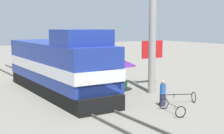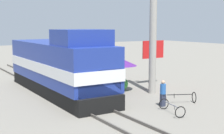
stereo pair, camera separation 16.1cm
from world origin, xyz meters
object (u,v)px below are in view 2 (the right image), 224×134
vendor_umbrella (121,62)px  locomotive (60,67)px  bicycle_spare (172,108)px  person_bystander (163,92)px  billboard_sign (153,52)px  bicycle (179,98)px  utility_pole (153,12)px

vendor_umbrella → locomotive: bearing=162.0°
bicycle_spare → person_bystander: bearing=81.4°
billboard_sign → bicycle: size_ratio=1.74×
locomotive → bicycle: (5.27, -6.25, -1.58)m
locomotive → person_bystander: bearing=-58.5°
billboard_sign → locomotive: bearing=176.5°
person_bystander → billboard_sign: bearing=55.5°
vendor_umbrella → bicycle_spare: vendor_umbrella is taller
bicycle → bicycle_spare: size_ratio=1.04×
locomotive → vendor_umbrella: 4.37m
person_bystander → bicycle: 1.49m
person_bystander → bicycle_spare: 1.60m
locomotive → bicycle_spare: locomotive is taller
utility_pole → billboard_sign: bearing=50.0°
utility_pole → person_bystander: utility_pole is taller
utility_pole → billboard_sign: (2.19, 2.61, -3.02)m
vendor_umbrella → person_bystander: (-0.28, -4.97, -1.31)m
vendor_umbrella → bicycle_spare: bearing=-97.6°
bicycle → bicycle_spare: bearing=-28.2°
bicycle → person_bystander: bearing=-62.0°
bicycle → vendor_umbrella: bearing=-141.8°
bicycle → utility_pole: bearing=-162.2°
locomotive → utility_pole: utility_pole is taller
billboard_sign → bicycle: (-2.61, -5.78, -2.30)m
billboard_sign → bicycle: bearing=-114.3°
billboard_sign → vendor_umbrella: bearing=-166.8°
locomotive → vendor_umbrella: bearing=-18.0°
bicycle_spare → vendor_umbrella: bearing=96.1°
vendor_umbrella → person_bystander: 5.14m
utility_pole → bicycle_spare: bearing=-117.3°
locomotive → billboard_sign: (7.88, -0.48, 0.72)m
utility_pole → person_bystander: bearing=-119.4°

